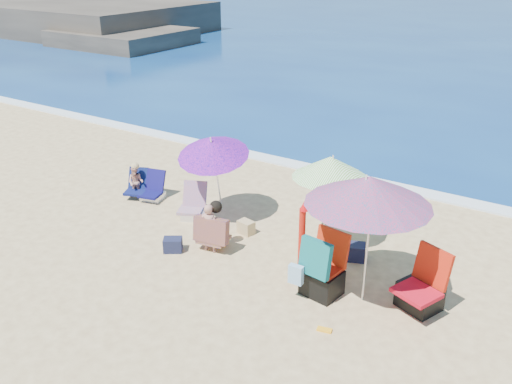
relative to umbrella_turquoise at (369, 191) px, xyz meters
The scene contains 17 objects.
ground 2.86m from the umbrella_turquoise, behind, with size 120.00×120.00×0.00m.
foam 5.52m from the umbrella_turquoise, 113.78° to the left, with size 120.00×0.50×0.04m.
headland 35.21m from the umbrella_turquoise, 146.60° to the left, with size 20.50×11.50×2.60m.
umbrella_turquoise is the anchor object (origin of this frame).
umbrella_striped 1.86m from the umbrella_turquoise, 133.27° to the left, with size 1.42×1.42×1.84m.
umbrella_blue 3.84m from the umbrella_turquoise, 164.08° to the left, with size 1.79×1.83×1.98m.
furled_umbrella 1.58m from the umbrella_turquoise, behind, with size 0.16×0.16×1.47m.
chair_navy 5.88m from the umbrella_turquoise, 168.17° to the left, with size 0.59×0.71×0.64m.
chair_rainbow 4.57m from the umbrella_turquoise, 167.25° to the left, with size 0.76×0.79×0.71m.
camp_chair_left 1.86m from the umbrella_turquoise, 18.76° to the left, with size 0.79×1.01×1.06m.
camp_chair_right 1.66m from the umbrella_turquoise, 163.62° to the right, with size 0.72×0.86×1.10m.
person_center 3.30m from the umbrella_turquoise, behind, with size 0.70×0.57×0.97m.
person_left 6.15m from the umbrella_turquoise, behind, with size 0.64×0.70×0.82m.
bag_navy_a 4.01m from the umbrella_turquoise, behind, with size 0.42×0.39×0.26m.
bag_tan 3.45m from the umbrella_turquoise, 162.03° to the left, with size 0.35×0.28×0.27m.
bag_navy_b 2.20m from the umbrella_turquoise, 117.54° to the left, with size 0.48×0.43×0.30m.
orange_item 2.16m from the umbrella_turquoise, 97.10° to the right, with size 0.24×0.15×0.03m.
Camera 1 is at (4.68, -6.73, 5.17)m, focal length 38.47 mm.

